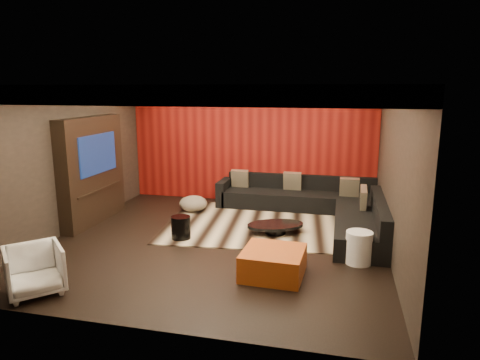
% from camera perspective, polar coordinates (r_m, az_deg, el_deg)
% --- Properties ---
extents(floor, '(6.00, 6.00, 0.02)m').
position_cam_1_polar(floor, '(7.96, -3.13, -8.27)').
color(floor, black).
rests_on(floor, ground).
extents(ceiling, '(6.00, 6.00, 0.02)m').
position_cam_1_polar(ceiling, '(7.46, -3.39, 12.48)').
color(ceiling, silver).
rests_on(ceiling, ground).
extents(wall_back, '(6.00, 0.02, 2.80)m').
position_cam_1_polar(wall_back, '(10.47, 1.45, 4.66)').
color(wall_back, black).
rests_on(wall_back, ground).
extents(wall_left, '(0.02, 6.00, 2.80)m').
position_cam_1_polar(wall_left, '(8.91, -22.17, 2.44)').
color(wall_left, black).
rests_on(wall_left, ground).
extents(wall_right, '(0.02, 6.00, 2.80)m').
position_cam_1_polar(wall_right, '(7.33, 19.93, 0.68)').
color(wall_right, black).
rests_on(wall_right, ground).
extents(red_feature_wall, '(5.98, 0.05, 2.78)m').
position_cam_1_polar(red_feature_wall, '(10.43, 1.40, 4.64)').
color(red_feature_wall, '#6B0C0A').
rests_on(red_feature_wall, ground).
extents(soffit_back, '(6.00, 0.60, 0.22)m').
position_cam_1_polar(soffit_back, '(10.08, 1.11, 11.73)').
color(soffit_back, silver).
rests_on(soffit_back, ground).
extents(soffit_front, '(6.00, 0.60, 0.22)m').
position_cam_1_polar(soffit_front, '(4.93, -12.55, 10.99)').
color(soffit_front, silver).
rests_on(soffit_front, ground).
extents(soffit_left, '(0.60, 4.80, 0.22)m').
position_cam_1_polar(soffit_left, '(8.63, -21.15, 10.86)').
color(soffit_left, silver).
rests_on(soffit_left, ground).
extents(soffit_right, '(0.60, 4.80, 0.22)m').
position_cam_1_polar(soffit_right, '(7.17, 18.19, 10.96)').
color(soffit_right, silver).
rests_on(soffit_right, ground).
extents(cove_back, '(4.80, 0.08, 0.04)m').
position_cam_1_polar(cove_back, '(9.75, 0.68, 11.19)').
color(cove_back, '#FFD899').
rests_on(cove_back, ground).
extents(cove_front, '(4.80, 0.08, 0.04)m').
position_cam_1_polar(cove_front, '(5.24, -10.87, 10.13)').
color(cove_front, '#FFD899').
rests_on(cove_front, ground).
extents(cove_left, '(0.08, 4.80, 0.04)m').
position_cam_1_polar(cove_left, '(8.44, -19.16, 10.38)').
color(cove_left, '#FFD899').
rests_on(cove_left, ground).
extents(cove_right, '(0.08, 4.80, 0.04)m').
position_cam_1_polar(cove_right, '(7.15, 15.38, 10.41)').
color(cove_right, '#FFD899').
rests_on(cove_right, ground).
extents(tv_surround, '(0.30, 2.00, 2.20)m').
position_cam_1_polar(tv_surround, '(9.36, -19.12, 1.24)').
color(tv_surround, black).
rests_on(tv_surround, ground).
extents(tv_screen, '(0.04, 1.30, 0.80)m').
position_cam_1_polar(tv_screen, '(9.22, -18.43, 3.33)').
color(tv_screen, black).
rests_on(tv_screen, ground).
extents(tv_shelf, '(0.04, 1.60, 0.04)m').
position_cam_1_polar(tv_shelf, '(9.36, -18.12, -1.21)').
color(tv_shelf, black).
rests_on(tv_shelf, ground).
extents(rug, '(4.25, 3.35, 0.02)m').
position_cam_1_polar(rug, '(8.93, 3.35, -5.83)').
color(rug, beige).
rests_on(rug, floor).
extents(coffee_table, '(1.46, 1.46, 0.19)m').
position_cam_1_polar(coffee_table, '(8.34, 4.73, -6.44)').
color(coffee_table, black).
rests_on(coffee_table, rug).
extents(drum_stool, '(0.36, 0.36, 0.42)m').
position_cam_1_polar(drum_stool, '(8.06, -7.88, -6.28)').
color(drum_stool, black).
rests_on(drum_stool, rug).
extents(striped_pouf, '(0.82, 0.82, 0.35)m').
position_cam_1_polar(striped_pouf, '(9.80, -6.24, -3.13)').
color(striped_pouf, beige).
rests_on(striped_pouf, rug).
extents(white_side_table, '(0.44, 0.44, 0.53)m').
position_cam_1_polar(white_side_table, '(7.19, 15.56, -8.67)').
color(white_side_table, white).
rests_on(white_side_table, floor).
extents(orange_ottoman, '(0.94, 0.94, 0.40)m').
position_cam_1_polar(orange_ottoman, '(6.55, 4.45, -10.94)').
color(orange_ottoman, '#AA4A15').
rests_on(orange_ottoman, floor).
extents(armchair, '(1.02, 1.02, 0.67)m').
position_cam_1_polar(armchair, '(6.59, -25.74, -10.77)').
color(armchair, white).
rests_on(armchair, floor).
extents(sectional_sofa, '(3.65, 3.50, 0.75)m').
position_cam_1_polar(sectional_sofa, '(9.36, 10.40, -3.55)').
color(sectional_sofa, black).
rests_on(sectional_sofa, floor).
extents(throw_pillows, '(3.10, 1.63, 0.50)m').
position_cam_1_polar(throw_pillows, '(9.72, 9.06, -0.74)').
color(throw_pillows, tan).
rests_on(throw_pillows, sectional_sofa).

